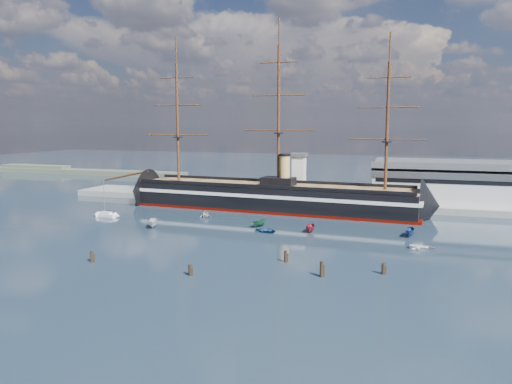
% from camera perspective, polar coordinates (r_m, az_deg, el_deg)
% --- Properties ---
extents(ground, '(600.00, 600.00, 0.00)m').
position_cam_1_polar(ground, '(136.02, 0.43, -3.47)').
color(ground, '#1A2737').
rests_on(ground, ground).
extents(quay, '(180.00, 18.00, 2.00)m').
position_cam_1_polar(quay, '(168.02, 7.44, -1.36)').
color(quay, slate).
rests_on(quay, ground).
extents(warehouse, '(63.00, 21.00, 11.60)m').
position_cam_1_polar(warehouse, '(168.95, 23.96, 0.81)').
color(warehouse, '#B7BABC').
rests_on(warehouse, ground).
extents(quay_tower, '(5.00, 5.00, 15.00)m').
position_cam_1_polar(quay_tower, '(165.27, 4.92, 1.94)').
color(quay_tower, silver).
rests_on(quay_tower, ground).
extents(shoreline, '(120.00, 10.00, 4.00)m').
position_cam_1_polar(shoreline, '(286.88, -20.75, 2.30)').
color(shoreline, '#3F4C38').
rests_on(shoreline, ground).
extents(warship, '(113.36, 21.80, 53.94)m').
position_cam_1_polar(warship, '(155.37, 1.22, -0.54)').
color(warship, black).
rests_on(warship, ground).
extents(sailboat, '(6.89, 3.19, 10.62)m').
position_cam_1_polar(sailboat, '(150.00, -16.74, -2.48)').
color(sailboat, silver).
rests_on(sailboat, ground).
extents(motorboat_a, '(7.37, 5.11, 2.77)m').
position_cam_1_polar(motorboat_a, '(131.82, -11.67, -4.00)').
color(motorboat_a, silver).
rests_on(motorboat_a, ground).
extents(motorboat_b, '(2.21, 3.57, 1.55)m').
position_cam_1_polar(motorboat_b, '(123.51, 1.21, -4.64)').
color(motorboat_b, navy).
rests_on(motorboat_b, ground).
extents(motorboat_c, '(6.02, 2.45, 2.37)m').
position_cam_1_polar(motorboat_c, '(124.08, 6.23, -4.63)').
color(motorboat_c, maroon).
rests_on(motorboat_c, ground).
extents(motorboat_d, '(6.51, 6.40, 2.34)m').
position_cam_1_polar(motorboat_d, '(143.53, -5.82, -2.91)').
color(motorboat_d, beige).
rests_on(motorboat_d, ground).
extents(motorboat_e, '(1.83, 3.48, 1.54)m').
position_cam_1_polar(motorboat_e, '(112.91, 18.45, -6.25)').
color(motorboat_e, white).
rests_on(motorboat_e, ground).
extents(motorboat_f, '(6.33, 2.87, 2.45)m').
position_cam_1_polar(motorboat_f, '(124.67, 17.17, -4.88)').
color(motorboat_f, navy).
rests_on(motorboat_f, ground).
extents(motorboat_g, '(5.94, 3.86, 2.23)m').
position_cam_1_polar(motorboat_g, '(129.93, 0.36, -4.01)').
color(motorboat_g, '#15472D').
rests_on(motorboat_g, ground).
extents(piling_near_left, '(0.64, 0.64, 2.96)m').
position_cam_1_polar(piling_near_left, '(102.74, -18.24, -7.63)').
color(piling_near_left, black).
rests_on(piling_near_left, ground).
extents(piling_near_mid, '(0.64, 0.64, 2.77)m').
position_cam_1_polar(piling_near_mid, '(90.23, -7.52, -9.44)').
color(piling_near_mid, black).
rests_on(piling_near_mid, ground).
extents(piling_near_right, '(0.64, 0.64, 3.54)m').
position_cam_1_polar(piling_near_right, '(89.45, 7.48, -9.60)').
color(piling_near_right, black).
rests_on(piling_near_right, ground).
extents(piling_far_right, '(0.64, 0.64, 2.79)m').
position_cam_1_polar(piling_far_right, '(93.01, 14.32, -9.10)').
color(piling_far_right, black).
rests_on(piling_far_right, ground).
extents(piling_extra, '(0.64, 0.64, 2.99)m').
position_cam_1_polar(piling_extra, '(97.89, 3.40, -8.00)').
color(piling_extra, black).
rests_on(piling_extra, ground).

